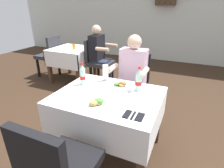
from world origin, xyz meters
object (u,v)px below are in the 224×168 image
at_px(plate_near_camera, 97,103).
at_px(plate_far_diner, 121,85).
at_px(main_dining_table, 108,108).
at_px(cola_bottle_primary, 139,80).
at_px(background_dining_table, 72,57).
at_px(background_chair_right, 98,60).
at_px(napkin_cutlery_set, 134,115).
at_px(seated_diner_far, 132,75).
at_px(chair_near_camera_side, 58,167).
at_px(beer_glass_left, 105,72).
at_px(chair_far_diner_seat, 132,83).
at_px(background_table_tumbler, 74,47).
at_px(background_patron, 99,53).
at_px(background_chair_left, 50,54).
at_px(cola_bottle_secondary, 83,75).

distance_m(plate_near_camera, plate_far_diner, 0.48).
xyz_separation_m(main_dining_table, cola_bottle_primary, (0.26, 0.22, 0.29)).
height_order(background_dining_table, background_chair_right, background_chair_right).
bearing_deg(napkin_cutlery_set, seated_diner_far, 109.06).
distance_m(chair_near_camera_side, plate_far_diner, 1.09).
relative_size(plate_far_diner, background_chair_right, 0.25).
distance_m(main_dining_table, beer_glass_left, 0.48).
xyz_separation_m(chair_far_diner_seat, background_table_tumbler, (-1.58, 0.81, 0.25)).
bearing_deg(beer_glass_left, chair_near_camera_side, -80.67).
relative_size(background_patron, background_table_tumbler, 11.45).
relative_size(plate_near_camera, background_chair_right, 0.26).
xyz_separation_m(plate_near_camera, background_dining_table, (-1.68, 1.95, -0.21)).
height_order(main_dining_table, background_chair_left, background_chair_left).
height_order(napkin_cutlery_set, background_patron, background_patron).
relative_size(seated_diner_far, cola_bottle_primary, 4.64).
xyz_separation_m(napkin_cutlery_set, background_patron, (-1.36, 1.99, -0.04)).
bearing_deg(background_table_tumbler, plate_far_diner, -40.98).
height_order(chair_far_diner_seat, chair_near_camera_side, same).
bearing_deg(main_dining_table, background_dining_table, 134.59).
height_order(main_dining_table, cola_bottle_primary, cola_bottle_primary).
bearing_deg(chair_far_diner_seat, background_dining_table, 152.66).
relative_size(background_dining_table, background_table_tumbler, 7.82).
relative_size(plate_far_diner, background_table_tumbler, 2.16).
bearing_deg(background_chair_right, cola_bottle_secondary, -67.45).
relative_size(cola_bottle_secondary, napkin_cutlery_set, 1.39).
height_order(plate_near_camera, napkin_cutlery_set, plate_near_camera).
bearing_deg(seated_diner_far, cola_bottle_primary, -64.71).
xyz_separation_m(beer_glass_left, background_table_tumbler, (-1.39, 1.32, -0.05)).
bearing_deg(beer_glass_left, background_chair_right, 121.82).
relative_size(chair_near_camera_side, background_patron, 0.77).
bearing_deg(seated_diner_far, plate_near_camera, -91.24).
bearing_deg(main_dining_table, background_table_tumbler, 133.74).
height_order(chair_far_diner_seat, background_table_tumbler, chair_far_diner_seat).
bearing_deg(main_dining_table, beer_glass_left, 119.92).
bearing_deg(background_patron, plate_near_camera, -63.00).
relative_size(main_dining_table, plate_far_diner, 4.61).
distance_m(chair_far_diner_seat, napkin_cutlery_set, 1.19).
distance_m(chair_near_camera_side, background_dining_table, 3.05).
bearing_deg(main_dining_table, background_patron, 120.24).
xyz_separation_m(chair_near_camera_side, seated_diner_far, (0.02, 1.57, 0.16)).
height_order(main_dining_table, plate_near_camera, plate_near_camera).
bearing_deg(plate_far_diner, background_chair_left, 148.13).
bearing_deg(background_chair_left, background_patron, 0.00).
xyz_separation_m(chair_near_camera_side, beer_glass_left, (-0.19, 1.17, 0.30)).
bearing_deg(main_dining_table, seated_diner_far, 88.31).
xyz_separation_m(cola_bottle_secondary, background_chair_right, (-0.66, 1.58, -0.31)).
height_order(main_dining_table, beer_glass_left, beer_glass_left).
bearing_deg(cola_bottle_primary, background_dining_table, 142.62).
distance_m(cola_bottle_primary, background_patron, 1.95).
xyz_separation_m(plate_far_diner, beer_glass_left, (-0.25, 0.11, 0.09)).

